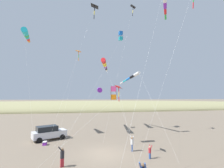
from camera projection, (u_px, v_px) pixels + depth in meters
name	position (u px, v px, depth m)	size (l,w,h in m)	color
ground_plane	(104.00, 153.00, 16.14)	(600.00, 600.00, 0.00)	#756654
dune_ridge_grassy	(90.00, 110.00, 70.23)	(28.00, 240.00, 7.97)	#938E60
parked_car	(49.00, 132.00, 21.37)	(3.59, 4.67, 1.85)	silver
cooler_box	(45.00, 143.00, 18.95)	(0.62, 0.42, 0.42)	purple
person_child_green_jacket	(62.00, 156.00, 13.10)	(0.51, 0.58, 1.66)	#B72833
person_child_grey_jacket	(132.00, 143.00, 16.87)	(0.57, 0.48, 1.65)	#335199
person_bystander_far	(150.00, 151.00, 14.83)	(0.42, 0.45, 1.24)	#335199
kite_windsock_orange_high_right	(26.00, 34.00, 24.35)	(7.33, 3.78, 16.11)	#1EB7C6
kite_windsock_rainbow_low_near	(165.00, 0.00, 23.84)	(15.64, 12.23, 21.37)	black
kite_windsock_teal_far_right	(105.00, 64.00, 29.45)	(14.03, 3.23, 12.73)	red
kite_box_white_trailing	(113.00, 93.00, 19.71)	(7.31, 7.96, 7.11)	#EF4C93
kite_delta_blue_topmost	(79.00, 52.00, 28.03)	(3.27, 3.25, 14.10)	orange
kite_delta_long_streamer_left	(119.00, 87.00, 16.34)	(4.66, 1.04, 7.08)	red
kite_windsock_purple_drifting	(99.00, 90.00, 26.69)	(12.73, 6.18, 7.59)	purple
kite_delta_checkered_midright	(133.00, 7.00, 26.38)	(5.94, 6.34, 21.20)	black
kite_delta_small_distant	(95.00, 6.00, 27.90)	(7.84, 6.82, 22.13)	black
kite_windsock_green_low_center	(131.00, 77.00, 27.30)	(18.01, 1.79, 9.86)	white
kite_box_magenta_far_left	(121.00, 36.00, 24.47)	(9.77, 8.36, 15.95)	blue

